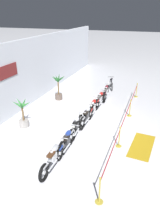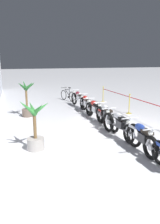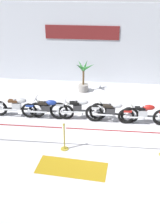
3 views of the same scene
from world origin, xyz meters
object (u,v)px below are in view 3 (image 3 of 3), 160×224
Objects in this scene: motorcycle_blue_1 at (48,109)px; potted_palm_left_of_row at (84,79)px; motorcycle_silver_0 at (18,107)px; motorcycle_silver_3 at (112,112)px; motorcycle_red_4 at (144,114)px; floor_banner at (72,168)px; motorcycle_silver_2 at (79,109)px; stanchion_mid_left at (64,141)px; stanchion_far_left at (71,132)px.

potted_palm_left_of_row is at bearing 68.06° from motorcycle_blue_1.
motorcycle_silver_0 reaches higher than motorcycle_blue_1.
motorcycle_silver_3 reaches higher than motorcycle_red_4.
motorcycle_red_4 is at bearing -0.66° from motorcycle_blue_1.
floor_banner is at bearing -88.14° from potted_palm_left_of_row.
motorcycle_red_4 is at bearing 0.11° from motorcycle_silver_3.
stanchion_mid_left is at bearing -96.96° from motorcycle_silver_2.
motorcycle_blue_1 is at bearing 119.37° from floor_banner.
potted_palm_left_of_row is at bearing 91.56° from motorcycle_silver_2.
motorcycle_red_4 is at bearing -0.90° from motorcycle_silver_0.
floor_banner is (-1.27, -3.13, -0.47)m from motorcycle_silver_3.
potted_palm_left_of_row is (-0.08, 2.99, 0.17)m from motorcycle_silver_2.
stanchion_mid_left is (1.04, -2.16, -0.10)m from motorcycle_blue_1.
motorcycle_red_4 is 3.63m from stanchion_mid_left.
motorcycle_silver_2 reaches higher than motorcycle_red_4.
motorcycle_silver_2 is at bearing 177.58° from motorcycle_red_4.
motorcycle_silver_3 is 0.97× the size of floor_banner.
floor_banner is at bearing -87.87° from motorcycle_silver_2.
motorcycle_silver_0 reaches higher than motorcycle_red_4.
floor_banner is (0.12, -3.25, -0.48)m from motorcycle_silver_2.
stanchion_far_left is at bearing -123.77° from motorcycle_silver_3.
stanchion_far_left reaches higher than motorcycle_silver_3.
motorcycle_blue_1 is 1.32m from motorcycle_silver_2.
stanchion_far_left is (1.29, -2.16, 0.28)m from motorcycle_blue_1.
motorcycle_red_4 is 3.44m from stanchion_far_left.
motorcycle_silver_0 is 3.94m from potted_palm_left_of_row.
stanchion_far_left is at bearing -90.55° from motorcycle_silver_2.
motorcycle_silver_2 is 3.00m from potted_palm_left_of_row.
motorcycle_silver_0 is 3.20m from stanchion_mid_left.
motorcycle_silver_0 is 3.99m from motorcycle_silver_3.
motorcycle_silver_3 is (1.39, -0.12, -0.01)m from motorcycle_silver_2.
floor_banner is at bearing -65.70° from motorcycle_blue_1.
stanchion_mid_left reaches higher than motorcycle_red_4.
motorcycle_blue_1 is 1.08× the size of motorcycle_red_4.
stanchion_mid_left reaches higher than floor_banner.
motorcycle_silver_3 is 2.55m from stanchion_far_left.
motorcycle_silver_0 is at bearing 139.59° from stanchion_far_left.
stanchion_mid_left reaches higher than motorcycle_silver_2.
stanchion_mid_left is at bearing -64.23° from motorcycle_blue_1.
stanchion_mid_left reaches higher than motorcycle_blue_1.
potted_palm_left_of_row reaches higher than floor_banner.
motorcycle_red_4 reaches higher than motorcycle_blue_1.
motorcycle_blue_1 is 1.00× the size of floor_banner.
motorcycle_red_4 is 1.29× the size of potted_palm_left_of_row.
motorcycle_silver_3 is at bearing 73.00° from floor_banner.
motorcycle_silver_0 is at bearing 178.34° from motorcycle_blue_1.
potted_palm_left_of_row is at bearing 90.66° from stanchion_far_left.
stanchion_mid_left is at bearing -128.21° from motorcycle_silver_3.
motorcycle_silver_3 is at bearing 51.79° from stanchion_mid_left.
motorcycle_red_4 is 0.20× the size of stanchion_far_left.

